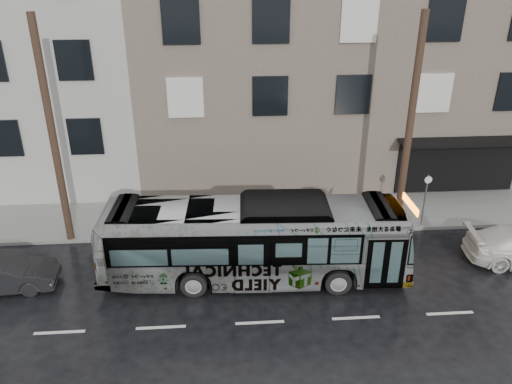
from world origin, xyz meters
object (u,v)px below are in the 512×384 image
at_px(utility_pole_rear, 53,136).
at_px(sign_post, 425,201).
at_px(utility_pole_front, 410,128).
at_px(bus, 254,241).

bearing_deg(utility_pole_rear, sign_post, 0.00).
height_order(utility_pole_front, sign_post, utility_pole_front).
bearing_deg(sign_post, utility_pole_front, 180.00).
distance_m(utility_pole_front, utility_pole_rear, 14.00).
xyz_separation_m(utility_pole_front, sign_post, (1.10, 0.00, -3.30)).
bearing_deg(utility_pole_rear, bus, -22.83).
distance_m(utility_pole_front, sign_post, 3.48).
distance_m(utility_pole_rear, bus, 8.71).
bearing_deg(sign_post, bus, -157.42).
xyz_separation_m(sign_post, bus, (-7.60, -3.16, 0.19)).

